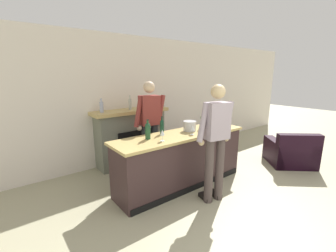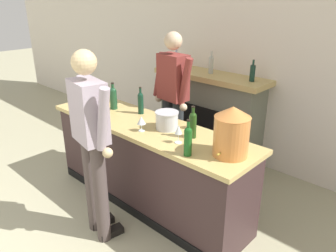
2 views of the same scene
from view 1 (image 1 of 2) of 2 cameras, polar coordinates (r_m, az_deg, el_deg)
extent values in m
cube|color=silver|center=(5.15, -9.04, 6.57)|extent=(12.00, 0.07, 2.75)
cube|color=#382627|center=(4.02, 3.43, -8.76)|extent=(2.43, 0.61, 0.90)
cube|color=tan|center=(3.87, 3.52, -2.26)|extent=(2.50, 0.68, 0.04)
cube|color=black|center=(3.98, 6.39, -15.39)|extent=(2.39, 0.01, 0.10)
cube|color=slate|center=(4.99, -9.35, -3.10)|extent=(1.49, 0.44, 1.14)
cube|color=black|center=(4.83, -7.97, -5.37)|extent=(0.82, 0.02, 0.73)
cube|color=tan|center=(4.84, -9.50, 3.75)|extent=(1.65, 0.52, 0.07)
cylinder|color=#9EA8C3|center=(4.56, -16.52, 4.59)|extent=(0.07, 0.07, 0.21)
cylinder|color=#9EA8C3|center=(4.54, -16.63, 6.29)|extent=(0.03, 0.03, 0.07)
cylinder|color=#AFB8AE|center=(4.82, -9.61, 5.46)|extent=(0.06, 0.06, 0.22)
cylinder|color=#AFB8AE|center=(4.80, -9.68, 7.22)|extent=(0.03, 0.03, 0.07)
cylinder|color=#143228|center=(5.13, -3.45, 5.94)|extent=(0.06, 0.06, 0.20)
cylinder|color=#143228|center=(5.12, -3.48, 7.41)|extent=(0.03, 0.03, 0.07)
cube|color=black|center=(5.68, 28.41, -6.48)|extent=(1.20, 1.20, 0.39)
cube|color=black|center=(5.35, 30.10, -5.77)|extent=(0.77, 0.70, 0.76)
cube|color=black|center=(5.81, 31.44, -5.70)|extent=(0.70, 0.77, 0.53)
cube|color=black|center=(5.52, 25.38, -5.91)|extent=(0.70, 0.77, 0.53)
cylinder|color=#915A3B|center=(6.65, 15.52, -3.51)|extent=(0.32, 0.32, 0.20)
cylinder|color=#332319|center=(6.63, 15.57, -2.76)|extent=(0.29, 0.29, 0.02)
cone|color=#338634|center=(6.68, 16.10, -0.82)|extent=(0.18, 0.34, 0.39)
cone|color=#3E852A|center=(6.64, 15.11, -1.18)|extent=(0.27, 0.15, 0.31)
cone|color=green|center=(6.53, 15.11, -1.52)|extent=(0.15, 0.30, 0.30)
cone|color=#3B8838|center=(6.54, 16.55, -1.21)|extent=(0.32, 0.19, 0.37)
cylinder|color=#4B3F3C|center=(3.63, 12.93, -10.59)|extent=(0.13, 0.13, 1.01)
cube|color=black|center=(3.89, 11.88, -16.59)|extent=(0.14, 0.25, 0.07)
cylinder|color=#4B3F3C|center=(3.52, 10.36, -11.28)|extent=(0.13, 0.13, 1.01)
cube|color=black|center=(3.78, 9.39, -17.40)|extent=(0.14, 0.25, 0.07)
cube|color=#9F919D|center=(3.34, 12.27, 1.31)|extent=(0.39, 0.28, 0.54)
cylinder|color=#9F919D|center=(3.50, 14.99, 1.54)|extent=(0.20, 0.08, 0.57)
sphere|color=tan|center=(3.59, 14.50, -3.11)|extent=(0.09, 0.09, 0.09)
cylinder|color=#9F919D|center=(3.22, 8.85, 0.84)|extent=(0.20, 0.08, 0.57)
sphere|color=tan|center=(3.31, 8.46, -4.17)|extent=(0.09, 0.09, 0.09)
sphere|color=tan|center=(3.28, 12.62, 8.51)|extent=(0.21, 0.21, 0.21)
cylinder|color=#292D30|center=(4.32, -5.73, -6.36)|extent=(0.13, 0.13, 1.02)
cube|color=black|center=(4.45, -5.18, -12.39)|extent=(0.13, 0.25, 0.07)
cylinder|color=#292D30|center=(4.41, -3.37, -5.93)|extent=(0.13, 0.13, 1.02)
cube|color=black|center=(4.53, -2.87, -11.86)|extent=(0.13, 0.25, 0.07)
cube|color=maroon|center=(4.18, -4.73, 4.03)|extent=(0.38, 0.26, 0.54)
cylinder|color=maroon|center=(4.06, -7.50, 3.59)|extent=(0.20, 0.08, 0.57)
sphere|color=#CFB18E|center=(4.10, -7.26, -0.58)|extent=(0.09, 0.09, 0.09)
cylinder|color=maroon|center=(4.27, -1.84, 4.14)|extent=(0.20, 0.08, 0.57)
sphere|color=#CFB18E|center=(4.31, -1.68, 0.16)|extent=(0.09, 0.09, 0.09)
sphere|color=#CFB18E|center=(4.13, -4.84, 9.81)|extent=(0.21, 0.21, 0.21)
cylinder|color=#D07E3D|center=(4.55, 13.37, 2.23)|extent=(0.30, 0.30, 0.34)
cone|color=#D07E3D|center=(4.52, 13.51, 4.92)|extent=(0.30, 0.30, 0.09)
cylinder|color=#B29333|center=(4.47, 14.96, 0.62)|extent=(0.02, 0.04, 0.02)
cylinder|color=silver|center=(4.04, 5.53, -0.08)|extent=(0.22, 0.22, 0.17)
cylinder|color=silver|center=(4.02, 5.56, 1.16)|extent=(0.24, 0.24, 0.01)
cylinder|color=#1E3D13|center=(4.27, 8.67, 0.86)|extent=(0.07, 0.07, 0.22)
sphere|color=#1E3D13|center=(4.25, 8.72, 2.28)|extent=(0.07, 0.07, 0.07)
cylinder|color=#1E3D13|center=(4.24, 8.74, 2.84)|extent=(0.03, 0.03, 0.08)
cylinder|color=black|center=(4.23, 8.76, 3.48)|extent=(0.03, 0.03, 0.01)
cylinder|color=#16501A|center=(4.22, 13.68, 0.53)|extent=(0.07, 0.07, 0.22)
sphere|color=#16501A|center=(4.20, 13.76, 2.01)|extent=(0.07, 0.07, 0.07)
cylinder|color=#16501A|center=(4.19, 13.79, 2.59)|extent=(0.03, 0.03, 0.09)
cylinder|color=black|center=(4.18, 13.83, 3.25)|extent=(0.03, 0.03, 0.01)
cylinder|color=#1C4428|center=(3.53, -5.15, -1.60)|extent=(0.08, 0.08, 0.22)
sphere|color=#1C4428|center=(3.50, -5.19, 0.13)|extent=(0.08, 0.08, 0.08)
cylinder|color=#1C4428|center=(3.49, -5.20, 0.82)|extent=(0.03, 0.03, 0.08)
cylinder|color=black|center=(3.48, -5.22, 1.60)|extent=(0.04, 0.04, 0.01)
cylinder|color=#113323|center=(3.81, -1.54, -0.49)|extent=(0.06, 0.06, 0.21)
sphere|color=#113323|center=(3.78, -1.55, 1.09)|extent=(0.06, 0.06, 0.06)
cylinder|color=#113323|center=(3.77, -1.55, 1.71)|extent=(0.03, 0.03, 0.08)
cylinder|color=black|center=(3.77, -1.56, 2.42)|extent=(0.03, 0.03, 0.01)
cylinder|color=silver|center=(3.82, 6.16, -2.14)|extent=(0.07, 0.07, 0.01)
cylinder|color=silver|center=(3.81, 6.17, -1.59)|extent=(0.01, 0.01, 0.07)
cone|color=silver|center=(3.79, 6.20, -0.53)|extent=(0.09, 0.09, 0.08)
cylinder|color=silver|center=(4.16, 10.29, -1.01)|extent=(0.07, 0.07, 0.01)
cylinder|color=silver|center=(4.15, 10.31, -0.39)|extent=(0.01, 0.01, 0.09)
cone|color=silver|center=(4.13, 10.36, 0.74)|extent=(0.07, 0.07, 0.08)
cylinder|color=silver|center=(4.30, 5.63, -0.38)|extent=(0.07, 0.07, 0.01)
cylinder|color=silver|center=(4.30, 5.64, 0.11)|extent=(0.01, 0.01, 0.07)
cone|color=silver|center=(4.28, 5.66, 1.05)|extent=(0.08, 0.08, 0.08)
cylinder|color=silver|center=(3.43, -1.44, -3.78)|extent=(0.07, 0.07, 0.01)
cylinder|color=silver|center=(3.42, -1.44, -3.04)|extent=(0.01, 0.01, 0.09)
cone|color=silver|center=(3.40, -1.45, -1.62)|extent=(0.07, 0.07, 0.09)
camera|label=2|loc=(4.85, 45.99, 12.35)|focal=35.00mm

